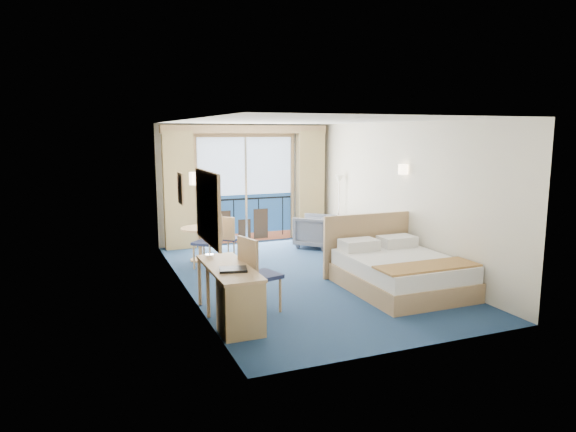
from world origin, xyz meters
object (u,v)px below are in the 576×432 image
at_px(desk_chair, 256,270).
at_px(round_table, 200,236).
at_px(table_chair_a, 229,235).
at_px(armchair, 315,231).
at_px(nightstand, 386,253).
at_px(floor_lamp, 339,192).
at_px(bed, 398,271).
at_px(table_chair_b, 209,237).
at_px(desk, 238,300).

relative_size(desk_chair, round_table, 1.48).
bearing_deg(table_chair_a, round_table, 25.95).
bearing_deg(armchair, desk_chair, 9.79).
bearing_deg(nightstand, floor_lamp, 88.11).
bearing_deg(bed, desk_chair, -175.72).
relative_size(nightstand, table_chair_a, 0.56).
bearing_deg(floor_lamp, round_table, -174.03).
bearing_deg(armchair, table_chair_b, -26.97).
distance_m(floor_lamp, desk_chair, 4.81).
bearing_deg(round_table, desk_chair, -88.58).
bearing_deg(desk_chair, nightstand, -79.78).
distance_m(bed, floor_lamp, 3.58).
distance_m(desk, round_table, 3.81).
xyz_separation_m(floor_lamp, table_chair_b, (-3.18, -0.88, -0.63)).
distance_m(table_chair_a, table_chair_b, 0.60).
bearing_deg(floor_lamp, table_chair_a, -168.98).
height_order(desk_chair, table_chair_b, desk_chair).
distance_m(bed, armchair, 3.33).
height_order(floor_lamp, table_chair_b, floor_lamp).
bearing_deg(armchair, round_table, -38.58).
xyz_separation_m(table_chair_a, table_chair_b, (-0.48, -0.35, 0.06)).
height_order(nightstand, table_chair_a, table_chair_a).
height_order(bed, desk, bed).
bearing_deg(round_table, table_chair_a, -19.39).
distance_m(bed, nightstand, 1.45).
relative_size(desk, round_table, 2.15).
height_order(desk_chair, table_chair_a, desk_chair).
bearing_deg(bed, nightstand, 65.19).
height_order(desk, table_chair_a, table_chair_a).
bearing_deg(table_chair_a, desk, 121.76).
relative_size(desk, table_chair_a, 1.79).
bearing_deg(floor_lamp, table_chair_b, -164.62).
relative_size(bed, round_table, 2.81).
height_order(nightstand, floor_lamp, floor_lamp).
height_order(desk, desk_chair, desk_chair).
bearing_deg(desk, table_chair_b, 83.13).
bearing_deg(nightstand, desk, -149.73).
bearing_deg(armchair, nightstand, 60.98).
bearing_deg(desk_chair, table_chair_b, -15.11).
bearing_deg(round_table, armchair, 5.87).
xyz_separation_m(floor_lamp, desk, (-3.58, -4.14, -0.78)).
distance_m(bed, round_table, 4.00).
bearing_deg(desk, bed, 14.22).
distance_m(nightstand, round_table, 3.63).
xyz_separation_m(desk, table_chair_b, (0.39, 3.26, 0.15)).
xyz_separation_m(bed, desk_chair, (-2.48, -0.19, 0.31)).
height_order(desk_chair, round_table, desk_chair).
bearing_deg(bed, floor_lamp, 78.76).
height_order(floor_lamp, table_chair_a, floor_lamp).
bearing_deg(table_chair_b, table_chair_a, 80.92).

